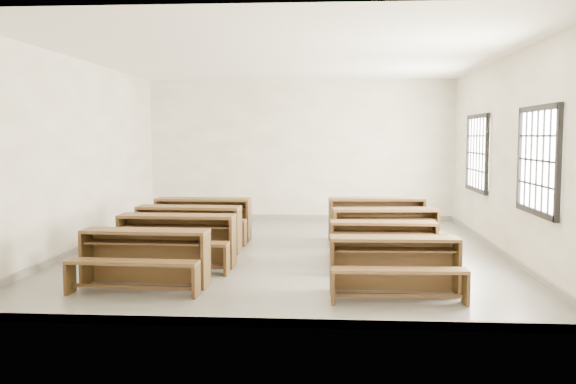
# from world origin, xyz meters

# --- Properties ---
(room) EXTENTS (8.50, 8.50, 3.20)m
(room) POSITION_xyz_m (0.09, 0.00, 2.14)
(room) COLOR slate
(room) RESTS_ON ground
(desk_set_0) EXTENTS (1.65, 0.91, 0.73)m
(desk_set_0) POSITION_xyz_m (-1.66, -2.60, 0.42)
(desk_set_0) COLOR brown
(desk_set_0) RESTS_ON ground
(desk_set_1) EXTENTS (1.72, 0.90, 0.77)m
(desk_set_1) POSITION_xyz_m (-1.55, -1.34, 0.45)
(desk_set_1) COLOR brown
(desk_set_1) RESTS_ON ground
(desk_set_2) EXTENTS (1.74, 0.94, 0.77)m
(desk_set_2) POSITION_xyz_m (-1.64, -0.20, 0.45)
(desk_set_2) COLOR brown
(desk_set_2) RESTS_ON ground
(desk_set_3) EXTENTS (1.75, 0.92, 0.78)m
(desk_set_3) POSITION_xyz_m (-1.65, 1.03, 0.46)
(desk_set_3) COLOR brown
(desk_set_3) RESTS_ON ground
(desk_set_4) EXTENTS (1.58, 0.86, 0.70)m
(desk_set_4) POSITION_xyz_m (1.49, -2.80, 0.41)
(desk_set_4) COLOR brown
(desk_set_4) RESTS_ON ground
(desk_set_5) EXTENTS (1.53, 0.80, 0.69)m
(desk_set_5) POSITION_xyz_m (1.47, -1.29, 0.40)
(desk_set_5) COLOR brown
(desk_set_5) RESTS_ON ground
(desk_set_6) EXTENTS (1.77, 1.03, 0.76)m
(desk_set_6) POSITION_xyz_m (1.59, -0.22, 0.44)
(desk_set_6) COLOR brown
(desk_set_6) RESTS_ON ground
(desk_set_7) EXTENTS (1.80, 1.02, 0.79)m
(desk_set_7) POSITION_xyz_m (1.55, 1.26, 0.46)
(desk_set_7) COLOR brown
(desk_set_7) RESTS_ON ground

